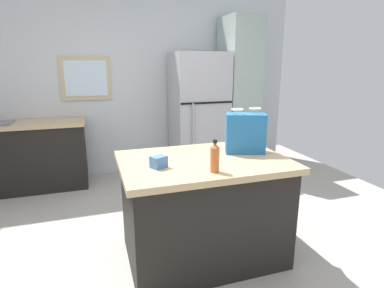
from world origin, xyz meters
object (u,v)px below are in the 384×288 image
object	(u,v)px
kitchen_island	(203,208)
small_box	(159,162)
tall_cabinet	(238,96)
shopping_bag	(245,133)
refrigerator	(199,115)
bottle	(215,158)

from	to	relation	value
kitchen_island	small_box	xyz separation A→B (m)	(-0.39, -0.10, 0.48)
tall_cabinet	shopping_bag	distance (m)	2.17
kitchen_island	shopping_bag	world-z (taller)	shopping_bag
tall_cabinet	shopping_bag	size ratio (longest dim) A/B	5.93
refrigerator	shopping_bag	distance (m)	2.00
shopping_bag	bottle	xyz separation A→B (m)	(-0.43, -0.38, -0.07)
tall_cabinet	bottle	size ratio (longest dim) A/B	9.65
kitchen_island	small_box	world-z (taller)	small_box
shopping_bag	small_box	distance (m)	0.82
kitchen_island	bottle	xyz separation A→B (m)	(-0.03, -0.31, 0.54)
kitchen_island	tall_cabinet	world-z (taller)	tall_cabinet
refrigerator	tall_cabinet	bearing A→B (deg)	0.02
kitchen_island	refrigerator	distance (m)	2.20
kitchen_island	tall_cabinet	xyz separation A→B (m)	(1.30, 2.04, 0.69)
kitchen_island	tall_cabinet	distance (m)	2.52
tall_cabinet	small_box	xyz separation A→B (m)	(-1.69, -2.14, -0.22)
refrigerator	shopping_bag	xyz separation A→B (m)	(-0.27, -1.97, 0.16)
kitchen_island	small_box	bearing A→B (deg)	-165.75
kitchen_island	bottle	distance (m)	0.62
shopping_bag	tall_cabinet	bearing A→B (deg)	65.49
tall_cabinet	shopping_bag	world-z (taller)	tall_cabinet
bottle	kitchen_island	bearing A→B (deg)	84.35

